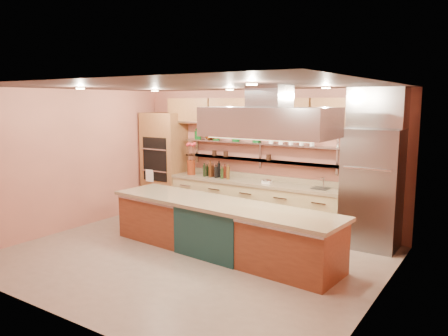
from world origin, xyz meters
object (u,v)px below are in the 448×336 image
Objects in this scene: island at (220,228)px; green_canister at (236,137)px; refrigerator at (372,189)px; flower_vase at (191,168)px; copper_kettle at (209,137)px; kitchen_scale at (267,181)px.

island is 2.55m from green_canister.
flower_vase is at bearing 179.86° from refrigerator.
island is 2.87m from copper_kettle.
copper_kettle is (-1.61, 1.95, 1.35)m from island.
refrigerator reaches higher than green_canister.
green_canister reaches higher than kitchen_scale.
refrigerator is 2.74m from island.
green_canister reaches higher than island.
flower_vase is 1.28m from green_canister.
refrigerator is 11.30× the size of green_canister.
flower_vase is at bearing -168.04° from green_canister.
flower_vase is at bearing 142.88° from island.
refrigerator reaches higher than copper_kettle.
flower_vase is (-3.98, 0.01, 0.04)m from refrigerator.
copper_kettle is at bearing 134.20° from island.
island is at bearing -41.75° from flower_vase.
green_canister is at bearing 143.85° from kitchen_scale.
copper_kettle reaches higher than flower_vase.
refrigerator is at bearing 44.85° from island.
green_canister is (0.71, 0.00, 0.02)m from copper_kettle.
kitchen_scale is (1.91, 0.00, -0.11)m from flower_vase.
island is at bearing -139.78° from refrigerator.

